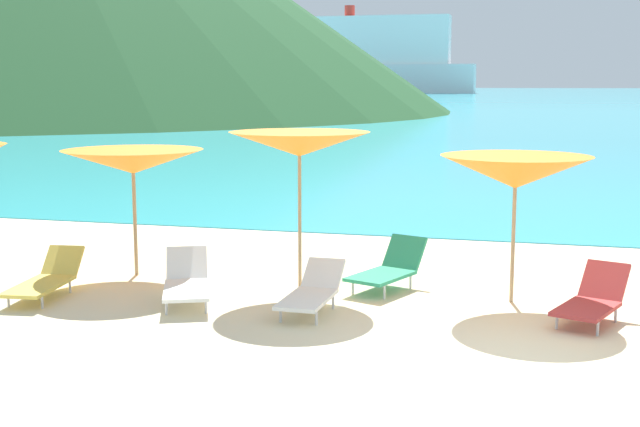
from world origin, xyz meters
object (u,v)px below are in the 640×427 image
umbrella_2 (133,162)px  umbrella_3 (299,144)px  lounge_chair_1 (187,282)px  lounge_chair_7 (592,299)px  cruise_ship (374,59)px  umbrella_4 (516,172)px  lounge_chair_4 (389,268)px  lounge_chair_6 (46,279)px  lounge_chair_10 (312,291)px

umbrella_2 → umbrella_3: (2.81, -0.20, 0.34)m
umbrella_3 → lounge_chair_1: 2.58m
umbrella_2 → umbrella_3: size_ratio=0.97×
umbrella_2 → lounge_chair_7: 7.20m
lounge_chair_7 → umbrella_2: bearing=-167.5°
lounge_chair_1 → cruise_ship: cruise_ship is taller
umbrella_4 → lounge_chair_4: bearing=170.9°
lounge_chair_6 → lounge_chair_10: (3.95, 0.22, 0.02)m
umbrella_4 → lounge_chair_1: umbrella_4 is taller
lounge_chair_1 → lounge_chair_4: 3.02m
umbrella_2 → lounge_chair_4: 4.37m
umbrella_4 → lounge_chair_10: umbrella_4 is taller
umbrella_4 → lounge_chair_4: umbrella_4 is taller
umbrella_4 → lounge_chair_10: size_ratio=1.33×
umbrella_4 → lounge_chair_1: size_ratio=1.27×
lounge_chair_7 → cruise_ship: (-49.61, 225.49, 9.05)m
lounge_chair_10 → lounge_chair_6: bearing=-176.1°
lounge_chair_4 → lounge_chair_6: lounge_chair_4 is taller
umbrella_4 → lounge_chair_6: 6.88m
lounge_chair_4 → umbrella_2: bearing=-157.7°
lounge_chair_1 → cruise_ship: (-44.14, 225.95, 9.06)m
umbrella_4 → cruise_ship: bearing=102.2°
lounge_chair_7 → cruise_ship: bearing=122.6°
lounge_chair_1 → lounge_chair_6: bearing=162.4°
lounge_chair_10 → cruise_ship: cruise_ship is taller
lounge_chair_1 → lounge_chair_10: 1.83m
lounge_chair_7 → lounge_chair_4: bearing=179.7°
lounge_chair_1 → cruise_ship: size_ratio=0.03×
lounge_chair_6 → cruise_ship: bearing=92.9°
lounge_chair_10 → cruise_ship: size_ratio=0.03×
lounge_chair_10 → umbrella_4: bearing=26.5°
umbrella_3 → umbrella_4: umbrella_3 is taller
lounge_chair_1 → umbrella_2: bearing=113.7°
lounge_chair_7 → lounge_chair_1: bearing=-155.0°
lounge_chair_6 → lounge_chair_1: bearing=-1.8°
umbrella_3 → lounge_chair_4: (1.29, 0.33, -1.86)m
umbrella_3 → lounge_chair_7: umbrella_3 is taller
umbrella_2 → umbrella_3: bearing=-4.1°
umbrella_4 → lounge_chair_1: (-4.41, -1.24, -1.55)m
umbrella_2 → lounge_chair_7: bearing=-7.7°
umbrella_2 → lounge_chair_7: (6.98, -0.95, -1.53)m
lounge_chair_6 → lounge_chair_10: size_ratio=1.06×
lounge_chair_4 → lounge_chair_6: (-4.71, -1.75, -0.06)m
lounge_chair_1 → lounge_chair_7: (5.47, 0.46, 0.01)m
umbrella_2 → umbrella_4: size_ratio=1.05×
lounge_chair_6 → lounge_chair_4: bearing=12.8°
umbrella_2 → lounge_chair_10: (3.34, -1.40, -1.55)m
umbrella_3 → umbrella_4: bearing=0.7°
cruise_ship → umbrella_2: bearing=-80.0°
lounge_chair_7 → lounge_chair_10: (-3.64, -0.45, -0.02)m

